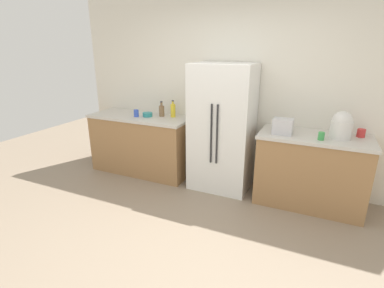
{
  "coord_description": "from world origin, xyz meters",
  "views": [
    {
      "loc": [
        1.19,
        -2.18,
        1.96
      ],
      "look_at": [
        -0.02,
        0.45,
        0.98
      ],
      "focal_mm": 27.13,
      "sensor_mm": 36.0,
      "label": 1
    }
  ],
  "objects_px": {
    "bottle_a": "(162,111)",
    "bowl_a": "(148,115)",
    "refrigerator": "(222,128)",
    "bottle_b": "(173,110)",
    "cup_a": "(361,133)",
    "toaster": "(283,126)",
    "rice_cooker": "(342,125)",
    "cup_b": "(136,113)",
    "cup_c": "(321,136)"
  },
  "relations": [
    {
      "from": "toaster",
      "to": "cup_b",
      "type": "distance_m",
      "value": 2.18
    },
    {
      "from": "refrigerator",
      "to": "rice_cooker",
      "type": "height_order",
      "value": "refrigerator"
    },
    {
      "from": "cup_a",
      "to": "cup_c",
      "type": "distance_m",
      "value": 0.54
    },
    {
      "from": "toaster",
      "to": "cup_a",
      "type": "bearing_deg",
      "value": 16.48
    },
    {
      "from": "cup_a",
      "to": "bowl_a",
      "type": "bearing_deg",
      "value": -176.74
    },
    {
      "from": "rice_cooker",
      "to": "cup_b",
      "type": "xyz_separation_m",
      "value": [
        -2.82,
        -0.08,
        -0.1
      ]
    },
    {
      "from": "bottle_a",
      "to": "cup_a",
      "type": "distance_m",
      "value": 2.71
    },
    {
      "from": "bottle_a",
      "to": "cup_a",
      "type": "relative_size",
      "value": 2.41
    },
    {
      "from": "bottle_a",
      "to": "bowl_a",
      "type": "relative_size",
      "value": 1.58
    },
    {
      "from": "rice_cooker",
      "to": "cup_b",
      "type": "relative_size",
      "value": 2.99
    },
    {
      "from": "bowl_a",
      "to": "cup_a",
      "type": "bearing_deg",
      "value": 3.26
    },
    {
      "from": "rice_cooker",
      "to": "cup_c",
      "type": "height_order",
      "value": "rice_cooker"
    },
    {
      "from": "cup_c",
      "to": "rice_cooker",
      "type": "bearing_deg",
      "value": 38.66
    },
    {
      "from": "bottle_a",
      "to": "cup_b",
      "type": "relative_size",
      "value": 2.14
    },
    {
      "from": "bowl_a",
      "to": "refrigerator",
      "type": "bearing_deg",
      "value": 0.51
    },
    {
      "from": "bottle_a",
      "to": "bottle_b",
      "type": "bearing_deg",
      "value": 9.74
    },
    {
      "from": "toaster",
      "to": "bottle_b",
      "type": "distance_m",
      "value": 1.67
    },
    {
      "from": "cup_c",
      "to": "refrigerator",
      "type": "bearing_deg",
      "value": 172.44
    },
    {
      "from": "refrigerator",
      "to": "cup_a",
      "type": "bearing_deg",
      "value": 5.22
    },
    {
      "from": "bowl_a",
      "to": "cup_c",
      "type": "bearing_deg",
      "value": -3.63
    },
    {
      "from": "bottle_a",
      "to": "bowl_a",
      "type": "distance_m",
      "value": 0.23
    },
    {
      "from": "rice_cooker",
      "to": "bowl_a",
      "type": "xyz_separation_m",
      "value": [
        -2.67,
        -0.0,
        -0.13
      ]
    },
    {
      "from": "toaster",
      "to": "bottle_b",
      "type": "height_order",
      "value": "bottle_b"
    },
    {
      "from": "toaster",
      "to": "bottle_a",
      "type": "xyz_separation_m",
      "value": [
        -1.84,
        0.21,
        -0.01
      ]
    },
    {
      "from": "rice_cooker",
      "to": "bottle_b",
      "type": "height_order",
      "value": "rice_cooker"
    },
    {
      "from": "rice_cooker",
      "to": "bottle_b",
      "type": "distance_m",
      "value": 2.3
    },
    {
      "from": "cup_c",
      "to": "bowl_a",
      "type": "bearing_deg",
      "value": 176.37
    },
    {
      "from": "rice_cooker",
      "to": "cup_a",
      "type": "xyz_separation_m",
      "value": [
        0.23,
        0.16,
        -0.11
      ]
    },
    {
      "from": "cup_a",
      "to": "bowl_a",
      "type": "xyz_separation_m",
      "value": [
        -2.9,
        -0.17,
        -0.02
      ]
    },
    {
      "from": "toaster",
      "to": "bowl_a",
      "type": "xyz_separation_m",
      "value": [
        -2.02,
        0.09,
        -0.06
      ]
    },
    {
      "from": "toaster",
      "to": "cup_a",
      "type": "xyz_separation_m",
      "value": [
        0.87,
        0.26,
        -0.05
      ]
    },
    {
      "from": "bottle_a",
      "to": "cup_b",
      "type": "distance_m",
      "value": 0.39
    },
    {
      "from": "bottle_a",
      "to": "bowl_a",
      "type": "xyz_separation_m",
      "value": [
        -0.19,
        -0.11,
        -0.06
      ]
    },
    {
      "from": "cup_a",
      "to": "cup_b",
      "type": "height_order",
      "value": "cup_b"
    },
    {
      "from": "bottle_a",
      "to": "bowl_a",
      "type": "height_order",
      "value": "bottle_a"
    },
    {
      "from": "refrigerator",
      "to": "bowl_a",
      "type": "xyz_separation_m",
      "value": [
        -1.21,
        -0.01,
        0.08
      ]
    },
    {
      "from": "refrigerator",
      "to": "cup_c",
      "type": "relative_size",
      "value": 18.99
    },
    {
      "from": "refrigerator",
      "to": "bowl_a",
      "type": "bearing_deg",
      "value": -179.49
    },
    {
      "from": "rice_cooker",
      "to": "bowl_a",
      "type": "height_order",
      "value": "rice_cooker"
    },
    {
      "from": "cup_c",
      "to": "bowl_a",
      "type": "height_order",
      "value": "cup_c"
    },
    {
      "from": "cup_b",
      "to": "bottle_b",
      "type": "bearing_deg",
      "value": 23.13
    },
    {
      "from": "cup_a",
      "to": "bottle_a",
      "type": "bearing_deg",
      "value": -178.91
    },
    {
      "from": "cup_a",
      "to": "rice_cooker",
      "type": "bearing_deg",
      "value": -144.72
    },
    {
      "from": "bottle_b",
      "to": "cup_a",
      "type": "xyz_separation_m",
      "value": [
        2.53,
        0.02,
        -0.06
      ]
    },
    {
      "from": "refrigerator",
      "to": "cup_c",
      "type": "xyz_separation_m",
      "value": [
        1.26,
        -0.17,
        0.1
      ]
    },
    {
      "from": "cup_b",
      "to": "bowl_a",
      "type": "relative_size",
      "value": 0.74
    },
    {
      "from": "bottle_b",
      "to": "bowl_a",
      "type": "xyz_separation_m",
      "value": [
        -0.37,
        -0.14,
        -0.07
      ]
    },
    {
      "from": "rice_cooker",
      "to": "toaster",
      "type": "bearing_deg",
      "value": -171.58
    },
    {
      "from": "refrigerator",
      "to": "rice_cooker",
      "type": "xyz_separation_m",
      "value": [
        1.46,
        -0.01,
        0.21
      ]
    },
    {
      "from": "cup_a",
      "to": "cup_b",
      "type": "relative_size",
      "value": 0.89
    }
  ]
}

